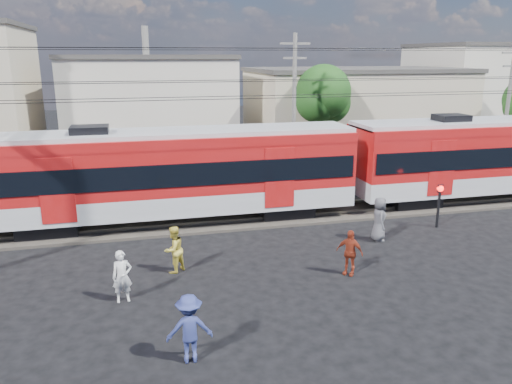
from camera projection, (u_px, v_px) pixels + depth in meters
ground at (257, 302)px, 15.16m from camera, size 120.00×120.00×0.00m
track_bed at (214, 219)px, 22.64m from camera, size 70.00×3.40×0.12m
rail_near at (217, 222)px, 21.90m from camera, size 70.00×0.12×0.12m
rail_far at (212, 212)px, 23.31m from camera, size 70.00×0.12×0.12m
commuter_train at (176, 171)px, 21.64m from camera, size 50.30×3.08×4.17m
building_midwest at (149, 103)px, 39.01m from camera, size 12.24×12.24×7.30m
building_mideast at (354, 108)px, 40.03m from camera, size 16.32×10.20×6.30m
building_east at (474, 89)px, 46.75m from camera, size 10.20×10.20×8.30m
utility_pole_mid at (294, 103)px, 29.39m from camera, size 1.80×0.24×8.50m
utility_pole_east at (508, 104)px, 31.76m from camera, size 1.80×0.24×8.00m
tree_near at (325, 96)px, 32.99m from camera, size 3.82×3.64×6.72m
pedestrian_a at (122, 276)px, 15.03m from camera, size 0.63×0.46×1.62m
pedestrian_b at (174, 249)px, 17.08m from camera, size 1.02×0.99×1.65m
pedestrian_c at (189, 328)px, 12.05m from camera, size 1.15×0.68×1.75m
pedestrian_d at (350, 252)px, 16.91m from camera, size 0.95×0.92×1.59m
pedestrian_e at (379, 219)px, 20.01m from camera, size 0.77×0.99×1.80m
car_silver at (490, 161)px, 32.37m from camera, size 4.00×2.26×1.28m
crossing_signal at (439, 198)px, 21.44m from camera, size 0.28×0.28×1.92m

